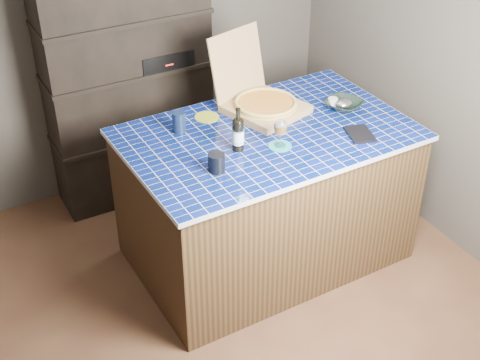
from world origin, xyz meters
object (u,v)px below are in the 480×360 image
wine_glass (281,128)px  dvd_case (360,134)px  bowl (344,105)px  pizza_box (263,102)px  kitchen_island (266,196)px  mead_bottle (238,134)px

wine_glass → dvd_case: (0.51, -0.13, -0.12)m
dvd_case → bowl: 0.36m
pizza_box → kitchen_island: bearing=-129.3°
kitchen_island → bowl: (0.61, 0.03, 0.52)m
kitchen_island → bowl: size_ratio=7.68×
dvd_case → pizza_box: bearing=139.4°
wine_glass → bowl: (0.63, 0.21, -0.10)m
kitchen_island → dvd_case: size_ratio=8.83×
kitchen_island → wine_glass: 0.65m
dvd_case → bowl: bearing=86.6°
pizza_box → wine_glass: bearing=-123.4°
pizza_box → mead_bottle: size_ratio=2.32×
dvd_case → kitchen_island: bearing=164.0°
pizza_box → bowl: bearing=-41.5°
pizza_box → wine_glass: pizza_box is taller
pizza_box → bowl: pizza_box is taller
pizza_box → bowl: size_ratio=2.71×
pizza_box → wine_glass: 0.47m
pizza_box → mead_bottle: 0.52m
kitchen_island → mead_bottle: size_ratio=6.57×
wine_glass → bowl: 0.67m
dvd_case → mead_bottle: bearing=-179.6°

